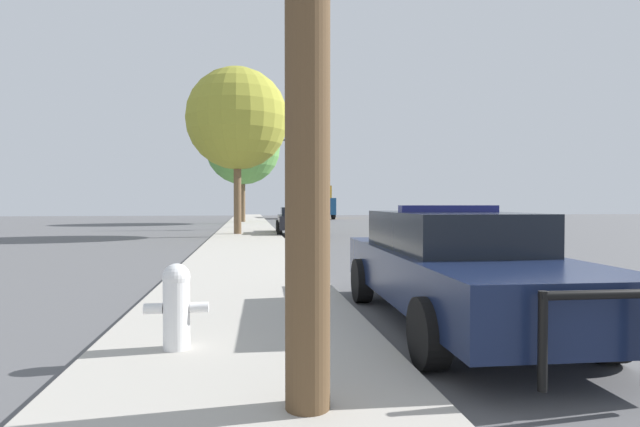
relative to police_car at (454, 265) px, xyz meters
name	(u,v)px	position (x,y,z in m)	size (l,w,h in m)	color
ground_plane	(592,309)	(2.41, 0.60, -0.77)	(110.00, 110.00, 0.00)	#565659
sidewalk_left	(244,315)	(-2.69, 0.60, -0.71)	(3.00, 110.00, 0.13)	#ADA89E
police_car	(454,265)	(0.00, 0.00, 0.00)	(2.15, 5.35, 1.53)	#141E3D
fire_hydrant	(176,303)	(-3.33, -1.07, -0.19)	(0.62, 0.27, 0.84)	white
traffic_light	(266,163)	(-1.59, 23.45, 3.11)	(4.02, 0.35, 5.30)	#424247
car_background_midblock	(297,220)	(-0.30, 17.69, -0.04)	(2.13, 4.15, 1.35)	black
box_truck	(315,201)	(3.87, 42.38, 0.92)	(3.03, 6.65, 3.20)	navy
tree_sidewalk_mid	(237,119)	(-3.13, 17.26, 4.66)	(4.69, 4.69, 7.66)	brown
tree_sidewalk_far	(243,148)	(-3.03, 31.76, 4.93)	(5.55, 5.55, 8.35)	brown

